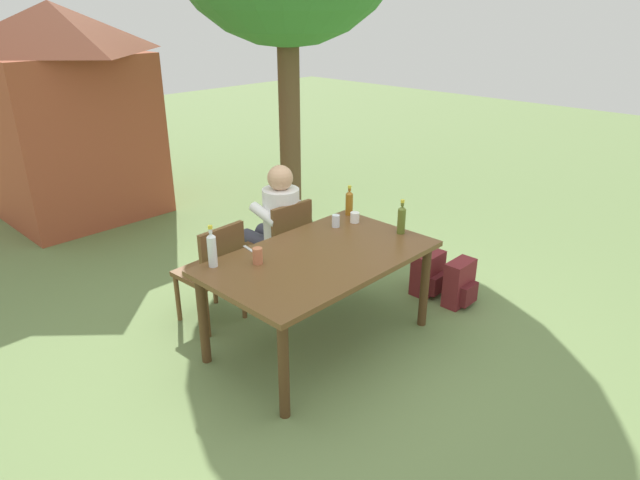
# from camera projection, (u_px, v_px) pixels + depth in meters

# --- Properties ---
(ground_plane) EXTENTS (24.00, 24.00, 0.00)m
(ground_plane) POSITION_uv_depth(u_px,v_px,m) (320.00, 341.00, 4.32)
(ground_plane) COLOR #6B844C
(dining_table) EXTENTS (1.69, 1.01, 0.74)m
(dining_table) POSITION_uv_depth(u_px,v_px,m) (320.00, 265.00, 4.06)
(dining_table) COLOR brown
(dining_table) RESTS_ON ground_plane
(chair_far_right) EXTENTS (0.47, 0.47, 0.87)m
(chair_far_right) POSITION_uv_depth(u_px,v_px,m) (284.00, 242.00, 4.89)
(chair_far_right) COLOR brown
(chair_far_right) RESTS_ON ground_plane
(chair_far_left) EXTENTS (0.46, 0.46, 0.87)m
(chair_far_left) POSITION_uv_depth(u_px,v_px,m) (214.00, 269.00, 4.39)
(chair_far_left) COLOR brown
(chair_far_left) RESTS_ON ground_plane
(person_in_white_shirt) EXTENTS (0.47, 0.61, 1.18)m
(person_in_white_shirt) POSITION_uv_depth(u_px,v_px,m) (276.00, 221.00, 4.90)
(person_in_white_shirt) COLOR white
(person_in_white_shirt) RESTS_ON ground_plane
(bottle_amber) EXTENTS (0.06, 0.06, 0.26)m
(bottle_amber) POSITION_uv_depth(u_px,v_px,m) (349.00, 202.00, 4.76)
(bottle_amber) COLOR #996019
(bottle_amber) RESTS_ON dining_table
(bottle_clear) EXTENTS (0.06, 0.06, 0.31)m
(bottle_clear) POSITION_uv_depth(u_px,v_px,m) (212.00, 249.00, 3.81)
(bottle_clear) COLOR white
(bottle_clear) RESTS_ON dining_table
(bottle_olive) EXTENTS (0.06, 0.06, 0.28)m
(bottle_olive) POSITION_uv_depth(u_px,v_px,m) (402.00, 219.00, 4.37)
(bottle_olive) COLOR #566623
(bottle_olive) RESTS_ON dining_table
(cup_glass) EXTENTS (0.07, 0.07, 0.10)m
(cup_glass) POSITION_uv_depth(u_px,v_px,m) (336.00, 221.00, 4.52)
(cup_glass) COLOR silver
(cup_glass) RESTS_ON dining_table
(cup_terracotta) EXTENTS (0.07, 0.07, 0.12)m
(cup_terracotta) POSITION_uv_depth(u_px,v_px,m) (258.00, 256.00, 3.88)
(cup_terracotta) COLOR #BC6B47
(cup_terracotta) RESTS_ON dining_table
(cup_white) EXTENTS (0.08, 0.08, 0.09)m
(cup_white) POSITION_uv_depth(u_px,v_px,m) (355.00, 217.00, 4.62)
(cup_white) COLOR white
(cup_white) RESTS_ON dining_table
(table_knife) EXTENTS (0.06, 0.24, 0.01)m
(table_knife) POSITION_uv_depth(u_px,v_px,m) (254.00, 252.00, 4.07)
(table_knife) COLOR silver
(table_knife) RESTS_ON dining_table
(backpack_by_near_side) EXTENTS (0.29, 0.21, 0.41)m
(backpack_by_near_side) POSITION_uv_depth(u_px,v_px,m) (460.00, 284.00, 4.79)
(backpack_by_near_side) COLOR maroon
(backpack_by_near_side) RESTS_ON ground_plane
(backpack_by_far_side) EXTENTS (0.30, 0.24, 0.39)m
(backpack_by_far_side) POSITION_uv_depth(u_px,v_px,m) (429.00, 274.00, 4.98)
(backpack_by_far_side) COLOR maroon
(backpack_by_far_side) RESTS_ON ground_plane
(brick_kiosk) EXTENTS (1.91, 1.87, 2.46)m
(brick_kiosk) POSITION_uv_depth(u_px,v_px,m) (66.00, 108.00, 6.51)
(brick_kiosk) COLOR #9E472D
(brick_kiosk) RESTS_ON ground_plane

